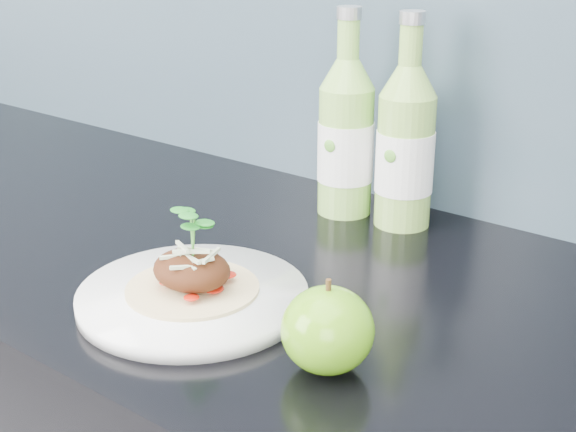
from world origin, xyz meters
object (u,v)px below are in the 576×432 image
cider_bottle_left (346,138)px  cider_bottle_right (405,148)px  dinner_plate (193,297)px  green_apple (328,330)px

cider_bottle_left → cider_bottle_right: bearing=28.7°
cider_bottle_right → cider_bottle_left: bearing=-163.8°
cider_bottle_right → dinner_plate: bearing=-89.7°
dinner_plate → cider_bottle_right: cider_bottle_right is taller
dinner_plate → cider_bottle_left: size_ratio=1.04×
cider_bottle_left → dinner_plate: bearing=-62.4°
cider_bottle_left → cider_bottle_right: 0.09m
dinner_plate → cider_bottle_left: (-0.03, 0.32, 0.10)m
dinner_plate → cider_bottle_right: bearing=80.2°
dinner_plate → green_apple: green_apple is taller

